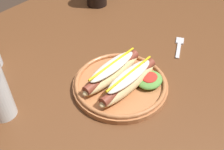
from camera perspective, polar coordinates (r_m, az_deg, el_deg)
dining_table at (r=0.92m, az=-4.04°, el=0.06°), size 1.30×0.96×0.74m
hot_dog_plate at (r=0.72m, az=2.16°, el=-1.23°), size 0.27×0.27×0.08m
fork at (r=0.92m, az=14.60°, el=6.25°), size 0.12×0.06×0.00m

